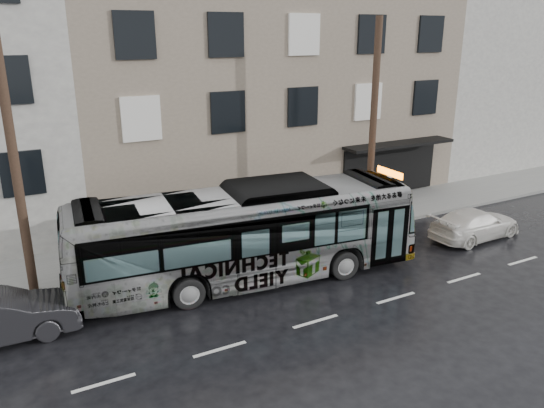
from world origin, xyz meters
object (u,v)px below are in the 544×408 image
at_px(utility_pole_front, 373,127).
at_px(white_sedan, 475,224).
at_px(utility_pole_rear, 15,163).
at_px(bus, 245,235).
at_px(sign_post, 388,196).

distance_m(utility_pole_front, white_sedan, 6.08).
height_order(utility_pole_rear, white_sedan, utility_pole_rear).
bearing_deg(bus, white_sedan, -89.43).
bearing_deg(white_sedan, utility_pole_rear, 76.73).
bearing_deg(bus, utility_pole_rear, 78.88).
distance_m(utility_pole_front, bus, 7.99).
xyz_separation_m(sign_post, bus, (-8.23, -2.13, 0.39)).
bearing_deg(white_sedan, utility_pole_front, 43.59).
xyz_separation_m(utility_pole_front, white_sedan, (3.32, -3.15, -4.00)).
relative_size(sign_post, bus, 0.19).
relative_size(utility_pole_front, utility_pole_rear, 1.00).
bearing_deg(utility_pole_front, bus, -163.34).
distance_m(sign_post, white_sedan, 3.92).
height_order(sign_post, white_sedan, sign_post).
bearing_deg(sign_post, white_sedan, -54.75).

